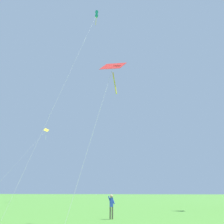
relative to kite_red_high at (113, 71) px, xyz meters
name	(u,v)px	position (x,y,z in m)	size (l,w,h in m)	color
kite_red_high	(113,71)	(0.00, 0.00, 0.00)	(2.22, 4.95, 10.78)	red
kite_yellow_diamond	(43,135)	(-19.58, 26.16, 2.55)	(3.25, 11.89, 13.98)	yellow
kite_teal_box	(96,17)	(-4.41, 9.82, 14.30)	(2.81, 10.55, 25.20)	teal
person_in_blue_jacket	(111,204)	(-0.53, 2.07, -8.79)	(0.45, 0.33, 1.52)	#665B4C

